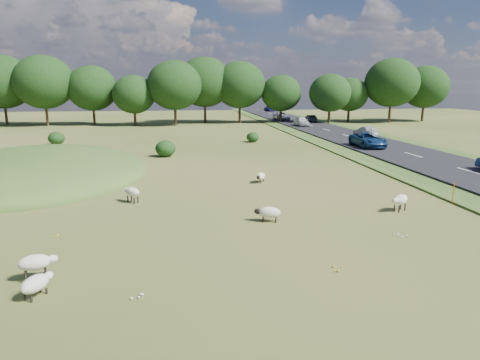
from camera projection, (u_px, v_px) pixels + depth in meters
The scene contains 18 objects.
ground at pixel (196, 156), 40.89m from camera, with size 160.00×160.00×0.00m, color #3D5219.
mound at pixel (37, 176), 31.50m from camera, with size 16.00×20.00×4.00m, color #33561E.
road at pixel (353, 139), 53.29m from camera, with size 8.00×150.00×0.25m, color black.
treeline at pixel (181, 86), 73.62m from camera, with size 96.28×14.66×11.70m.
shrubs at pixel (142, 142), 45.27m from camera, with size 24.07×12.23×1.55m.
marker_post at pixel (453, 194), 23.89m from camera, with size 0.06×0.06×1.20m, color #D8590C.
sheep_0 at pixel (36, 263), 14.40m from camera, with size 1.33×0.82×0.92m.
sheep_1 at pixel (132, 192), 24.17m from camera, with size 1.11×1.16×0.89m.
sheep_2 at pixel (269, 212), 20.74m from camera, with size 1.35×0.82×0.75m.
sheep_3 at pixel (260, 176), 29.26m from camera, with size 0.93×1.23×0.69m.
sheep_4 at pixel (400, 200), 22.46m from camera, with size 1.27×1.02×0.91m.
sheep_5 at pixel (36, 283), 13.31m from camera, with size 0.98×1.27×0.72m.
car_0 at pixel (310, 118), 76.70m from camera, with size 1.32×3.78×1.24m, color black.
car_1 at pixel (269, 108), 111.15m from camera, with size 2.03×4.99×1.45m, color navy.
car_2 at pixel (282, 116), 82.23m from camera, with size 2.45×5.31×1.47m, color silver.
car_4 at pixel (301, 121), 68.97m from camera, with size 1.76×4.37×1.49m, color silver.
car_5 at pixel (366, 131), 54.13m from camera, with size 1.84×4.53×1.32m, color white.
car_7 at pixel (368, 140), 44.82m from camera, with size 2.46×5.33×1.48m, color navy.
Camera 1 is at (-1.50, -20.64, 6.44)m, focal length 32.00 mm.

